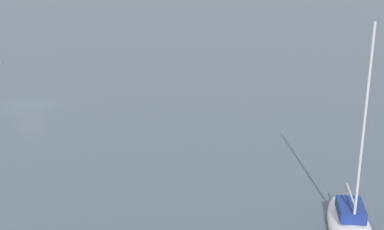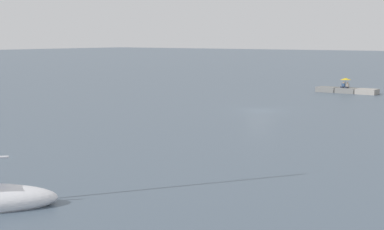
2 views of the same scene
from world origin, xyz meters
name	(u,v)px [view 2 (image 2 of 2)]	position (x,y,z in m)	size (l,w,h in m)	color
ground_plane	(260,111)	(0.00, 0.00, 0.00)	(500.00, 500.00, 0.00)	#475666
seawall_pier	(347,90)	(0.00, -21.91, 0.32)	(7.56, 1.98, 0.65)	gray
person_seated_grey_left	(347,86)	(-0.08, -21.72, 0.90)	(0.48, 0.66, 0.73)	#1E2333
person_seated_blue_right	(343,86)	(0.48, -21.86, 0.90)	(0.48, 0.66, 0.73)	#1E2333
umbrella_open_yellow	(346,79)	(0.19, -21.89, 1.76)	(1.30, 1.30, 1.28)	black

